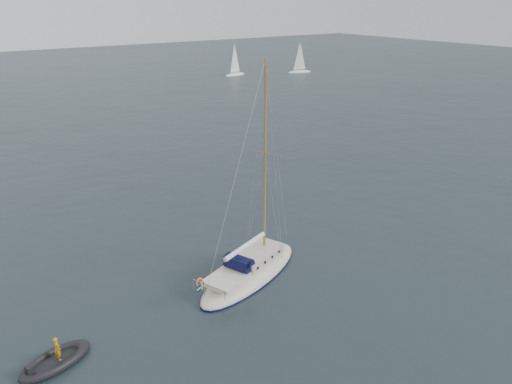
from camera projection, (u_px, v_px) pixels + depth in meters
ground at (275, 254)px, 33.18m from camera, size 300.00×300.00×0.00m
sailboat at (250, 262)px, 30.17m from camera, size 9.43×2.82×13.43m
dinghy at (230, 290)px, 28.76m from camera, size 3.13×1.41×0.45m
rib at (55, 360)px, 23.16m from camera, size 3.57×1.62×1.41m
distant_yacht_b at (300, 58)px, 109.91m from camera, size 5.60×2.98×7.41m
distant_yacht_c at (235, 60)px, 106.16m from camera, size 5.55×2.96×7.36m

